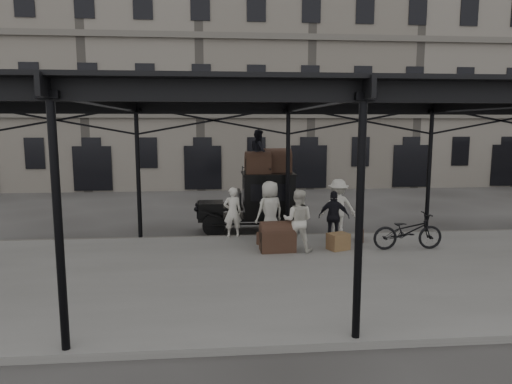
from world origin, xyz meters
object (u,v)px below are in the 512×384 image
(taxi, at_px, (259,199))
(porter_left, at_px, (233,212))
(steamer_trunk_platform, at_px, (277,239))
(steamer_trunk_roof_near, at_px, (258,164))
(bicycle, at_px, (408,231))
(porter_official, at_px, (334,217))

(taxi, relative_size, porter_left, 2.16)
(taxi, distance_m, steamer_trunk_platform, 3.33)
(steamer_trunk_roof_near, height_order, steamer_trunk_platform, steamer_trunk_roof_near)
(steamer_trunk_roof_near, bearing_deg, porter_left, -134.66)
(steamer_trunk_roof_near, relative_size, steamer_trunk_platform, 0.87)
(taxi, distance_m, bicycle, 5.43)
(taxi, bearing_deg, steamer_trunk_roof_near, -108.07)
(taxi, distance_m, steamer_trunk_roof_near, 1.33)
(bicycle, relative_size, steamer_trunk_platform, 2.05)
(taxi, bearing_deg, porter_official, -47.61)
(porter_left, relative_size, steamer_trunk_platform, 1.64)
(taxi, xyz_separation_m, porter_left, (-1.04, -1.36, -0.21))
(bicycle, height_order, steamer_trunk_platform, bicycle)
(porter_left, distance_m, bicycle, 5.62)
(porter_official, bearing_deg, bicycle, 169.28)
(porter_left, bearing_deg, bicycle, 151.00)
(porter_left, relative_size, bicycle, 0.80)
(bicycle, bearing_deg, taxi, 51.51)
(bicycle, bearing_deg, steamer_trunk_platform, 88.44)
(taxi, xyz_separation_m, steamer_trunk_platform, (0.23, -3.26, -0.67))
(porter_official, distance_m, steamer_trunk_roof_near, 3.46)
(porter_left, xyz_separation_m, steamer_trunk_roof_near, (0.96, 1.11, 1.51))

